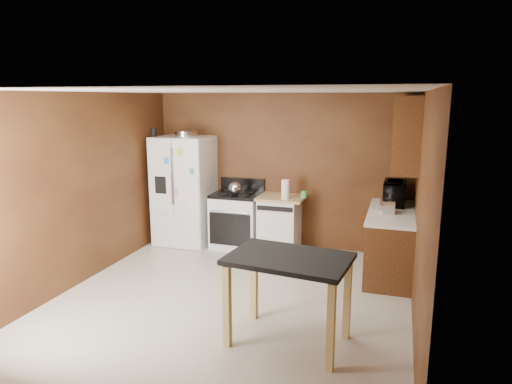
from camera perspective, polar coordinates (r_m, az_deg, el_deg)
The scene contains 18 objects.
floor at distance 5.77m, azimuth -2.97°, elevation -13.17°, with size 4.50×4.50×0.00m, color beige.
ceiling at distance 5.23m, azimuth -3.27°, elevation 12.51°, with size 4.50×4.50×0.00m, color white.
wall_back at distance 7.47m, azimuth 3.02°, elevation 2.66°, with size 4.20×4.20×0.00m, color #573516.
wall_front at distance 3.44m, azimuth -16.68°, elevation -8.82°, with size 4.20×4.20×0.00m, color #573516.
wall_left at distance 6.40m, azimuth -20.97°, elevation 0.36°, with size 4.50×4.50×0.00m, color #573516.
wall_right at distance 5.03m, azimuth 19.88°, elevation -2.51°, with size 4.50×4.50×0.00m, color #573516.
roasting_pan at distance 7.55m, azimuth -8.70°, elevation 7.20°, with size 0.37×0.37×0.09m, color silver.
pen_cup at distance 7.68m, azimuth -12.66°, elevation 7.28°, with size 0.09×0.09×0.13m, color black.
kettle at distance 7.28m, azimuth -2.66°, elevation 0.46°, with size 0.21×0.21×0.21m, color silver.
paper_towel at distance 7.03m, azimuth 3.70°, elevation 0.32°, with size 0.13×0.13×0.30m, color white.
green_canister at distance 7.15m, azimuth 6.00°, elevation -0.31°, with size 0.10×0.10×0.10m, color green.
toaster at distance 6.39m, azimuth 16.09°, elevation -1.72°, with size 0.15×0.25×0.18m, color silver.
microwave at distance 6.90m, azimuth 16.96°, elevation -0.24°, with size 0.56×0.38×0.31m, color black.
refrigerator at distance 7.72m, azimuth -8.95°, elevation 0.19°, with size 0.90×0.80×1.80m.
gas_range at distance 7.52m, azimuth -2.40°, elevation -3.41°, with size 0.76×0.68×1.10m.
dishwasher at distance 7.34m, azimuth 2.96°, elevation -3.89°, with size 0.78×0.63×0.89m.
right_cabinets at distance 6.55m, azimuth 16.98°, elevation -2.20°, with size 0.63×1.58×2.45m.
island at distance 4.55m, azimuth 4.12°, elevation -9.73°, with size 1.25×0.91×0.91m.
Camera 1 is at (1.87, -4.89, 2.43)m, focal length 32.00 mm.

